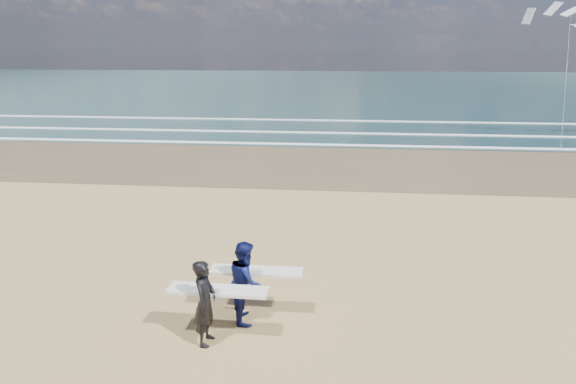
# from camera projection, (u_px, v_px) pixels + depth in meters

# --- Properties ---
(ocean) EXTENTS (220.00, 100.00, 0.02)m
(ocean) POSITION_uv_depth(u_px,v_px,m) (449.00, 87.00, 78.49)
(ocean) COLOR #173132
(ocean) RESTS_ON ground
(foam_breakers) EXTENTS (220.00, 11.70, 0.05)m
(foam_breakers) POSITION_uv_depth(u_px,v_px,m) (570.00, 136.00, 36.50)
(foam_breakers) COLOR white
(foam_breakers) RESTS_ON ground
(surfer_near) EXTENTS (2.21, 0.99, 1.92)m
(surfer_near) POSITION_uv_depth(u_px,v_px,m) (207.00, 301.00, 10.95)
(surfer_near) COLOR black
(surfer_near) RESTS_ON ground
(surfer_far) EXTENTS (2.20, 1.16, 1.95)m
(surfer_far) POSITION_uv_depth(u_px,v_px,m) (246.00, 281.00, 11.90)
(surfer_far) COLOR #0C1346
(surfer_far) RESTS_ON ground
(kite_1) EXTENTS (5.36, 4.69, 9.45)m
(kite_1) POSITION_uv_depth(u_px,v_px,m) (567.00, 63.00, 33.66)
(kite_1) COLOR slate
(kite_1) RESTS_ON ground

